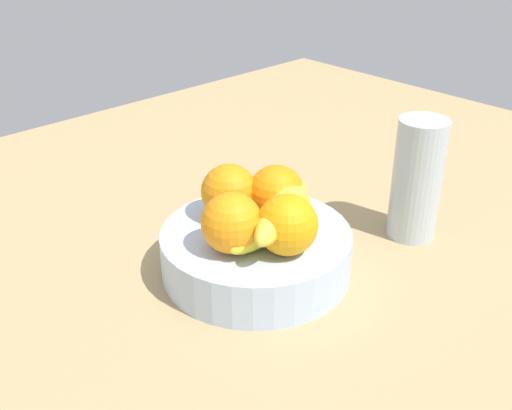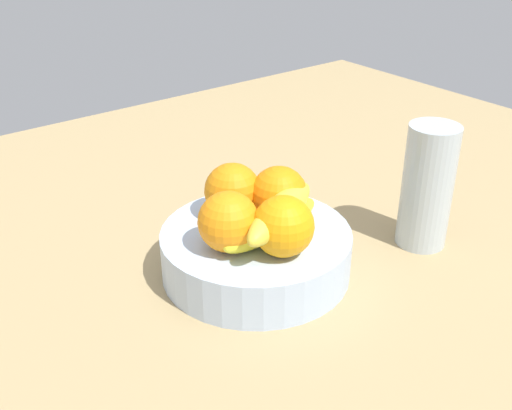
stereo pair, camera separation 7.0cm
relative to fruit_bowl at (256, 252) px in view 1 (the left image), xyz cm
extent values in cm
cube|color=tan|center=(2.16, -2.09, -4.62)|extent=(180.00, 140.00, 3.00)
cylinder|color=#AFC5E1|center=(0.00, 0.00, 0.00)|extent=(25.31, 25.31, 6.24)
sphere|color=orange|center=(-0.18, -5.42, 6.95)|extent=(7.66, 7.66, 7.66)
sphere|color=orange|center=(5.16, 1.14, 6.95)|extent=(7.66, 7.66, 7.66)
sphere|color=orange|center=(0.56, 6.12, 6.95)|extent=(7.66, 7.66, 7.66)
sphere|color=orange|center=(-4.50, -0.80, 6.95)|extent=(7.66, 7.66, 7.66)
ellipsoid|color=yellow|center=(-0.73, 2.32, 5.12)|extent=(17.43, 6.73, 4.00)
ellipsoid|color=gold|center=(-1.00, 3.71, 7.32)|extent=(17.02, 11.09, 4.00)
cylinder|color=#AFBDC4|center=(-23.78, 8.59, 5.93)|extent=(7.17, 7.17, 18.10)
camera|label=1|loc=(48.31, 51.00, 44.31)|focal=43.51mm
camera|label=2|loc=(43.02, 55.53, 44.31)|focal=43.51mm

